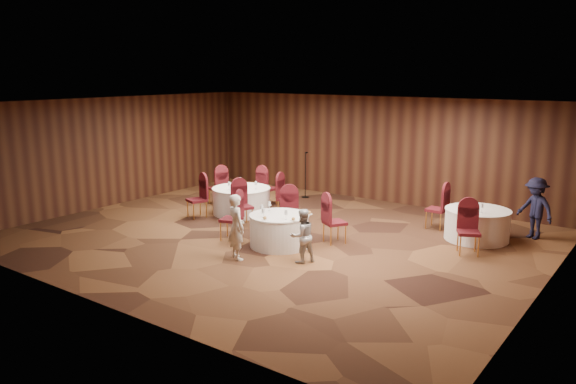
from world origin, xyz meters
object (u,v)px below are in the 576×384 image
Objects in this scene: table_main at (279,230)px; man_c at (535,208)px; table_left at (241,200)px; table_right at (477,224)px; woman_b at (302,236)px; woman_a at (236,227)px; mic_stand at (305,185)px.

table_main is 0.92× the size of man_c.
table_left is 6.32m from table_right.
woman_a is at bearing -37.83° from woman_b.
table_main is 5.16m from mic_stand.
table_right is 1.04× the size of mic_stand.
table_left is (-2.67, 1.79, -0.00)m from table_main.
man_c reaches higher than table_right.
woman_a is 7.14m from man_c.
table_main and table_left have the same top height.
mic_stand is 1.03× the size of woman_a.
woman_b is at bearing -126.35° from woman_a.
table_left is 7.60m from man_c.
man_c is at bearing -105.40° from woman_a.
mic_stand is at bearing -157.86° from man_c.
mic_stand is at bearing 117.57° from table_main.
woman_a is at bearing -105.50° from man_c.
woman_b is (1.06, -0.61, 0.20)m from table_main.
table_main is at bearing -112.02° from man_c.
woman_b is (1.25, 0.64, -0.13)m from woman_a.
table_left is at bearing -167.52° from table_right.
table_main is 1.19× the size of woman_b.
table_left is 1.10× the size of man_c.
table_right is at bearing -113.37° from man_c.
woman_a is (2.48, -3.05, 0.33)m from table_left.
table_main is 1.24m from woman_b.
mic_stand is 6.23m from woman_b.
mic_stand is at bearing -121.52° from woman_b.
mic_stand reaches higher than table_right.
table_right is at bearing -13.49° from mic_stand.
table_right is at bearing 171.99° from woman_b.
man_c is at bearing 40.33° from table_right.
woman_b is at bearing -32.86° from table_left.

